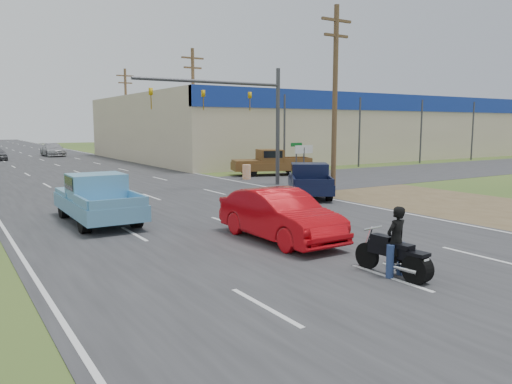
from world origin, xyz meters
TOP-DOWN VIEW (x-y plane):
  - ground at (0.00, 0.00)m, footprint 200.00×200.00m
  - main_road at (0.00, 40.00)m, footprint 15.00×180.00m
  - cross_road at (0.00, 18.00)m, footprint 120.00×10.00m
  - dirt_verge at (11.00, 10.00)m, footprint 8.00×18.00m
  - big_box_store at (32.00, 39.93)m, footprint 50.00×28.10m
  - utility_pole_1 at (9.50, 13.00)m, footprint 2.00×0.28m
  - utility_pole_2 at (9.50, 31.00)m, footprint 2.00×0.28m
  - utility_pole_3 at (9.50, 49.00)m, footprint 2.00×0.28m
  - tree_3 at (55.00, 70.00)m, footprint 8.40×8.40m
  - tree_5 at (30.00, 95.00)m, footprint 7.98×7.98m
  - barrel_0 at (8.00, 12.00)m, footprint 0.56×0.56m
  - barrel_1 at (8.40, 20.50)m, footprint 0.56×0.56m
  - lane_sign at (8.20, 14.00)m, footprint 1.20×0.08m
  - street_name_sign at (8.80, 15.50)m, footprint 0.80×0.08m
  - signal_mast at (5.82, 17.00)m, footprint 9.12×0.40m
  - red_convertible at (0.01, 4.64)m, footprint 1.76×4.92m
  - motorcycle at (0.20, -0.01)m, footprint 0.67×2.19m
  - rider at (0.19, 0.04)m, footprint 0.63×0.44m
  - blue_pickup at (-4.05, 10.85)m, footprint 2.15×5.55m
  - navy_pickup at (7.07, 12.07)m, footprint 4.46×5.34m
  - brown_pickup at (11.28, 22.05)m, footprint 6.06×3.98m
  - distant_car_silver at (2.22, 54.03)m, footprint 2.31×5.28m

SIDE VIEW (x-z plane):
  - ground at x=0.00m, z-range 0.00..0.00m
  - dirt_verge at x=11.00m, z-range 0.00..0.01m
  - cross_road at x=0.00m, z-range 0.00..0.02m
  - main_road at x=0.00m, z-range 0.00..0.02m
  - motorcycle at x=0.20m, z-range -0.06..1.05m
  - barrel_0 at x=8.00m, z-range 0.00..1.00m
  - barrel_1 at x=8.40m, z-range 0.00..1.00m
  - distant_car_silver at x=2.22m, z-range 0.00..1.51m
  - red_convertible at x=0.01m, z-range 0.00..1.61m
  - rider at x=0.19m, z-range 0.00..1.63m
  - navy_pickup at x=7.07m, z-range 0.01..1.70m
  - blue_pickup at x=-4.05m, z-range 0.01..1.85m
  - brown_pickup at x=11.28m, z-range 0.01..1.89m
  - street_name_sign at x=8.80m, z-range 0.30..2.91m
  - lane_sign at x=8.20m, z-range 0.64..3.16m
  - big_box_store at x=32.00m, z-range 0.01..6.61m
  - signal_mast at x=5.82m, z-range 1.30..8.30m
  - utility_pole_1 at x=9.50m, z-range 0.32..10.32m
  - utility_pole_2 at x=9.50m, z-range 0.32..10.32m
  - utility_pole_3 at x=9.50m, z-range 0.32..10.32m
  - tree_5 at x=30.00m, z-range 0.94..10.82m
  - tree_3 at x=55.00m, z-range 0.99..11.39m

